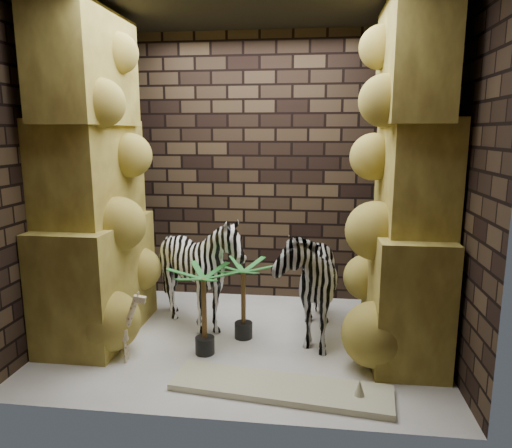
# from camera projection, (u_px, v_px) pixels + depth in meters

# --- Properties ---
(floor) EXTENTS (3.50, 3.50, 0.00)m
(floor) POSITION_uv_depth(u_px,v_px,m) (244.00, 340.00, 4.40)
(floor) COLOR white
(floor) RESTS_ON ground
(wall_back) EXTENTS (3.50, 0.00, 3.50)m
(wall_back) POSITION_uv_depth(u_px,v_px,m) (259.00, 169.00, 5.33)
(wall_back) COLOR black
(wall_back) RESTS_ON ground
(wall_front) EXTENTS (3.50, 0.00, 3.50)m
(wall_front) POSITION_uv_depth(u_px,v_px,m) (212.00, 201.00, 2.90)
(wall_front) COLOR black
(wall_front) RESTS_ON ground
(wall_left) EXTENTS (0.00, 3.00, 3.00)m
(wall_left) POSITION_uv_depth(u_px,v_px,m) (55.00, 178.00, 4.33)
(wall_left) COLOR black
(wall_left) RESTS_ON ground
(wall_right) EXTENTS (0.00, 3.00, 3.00)m
(wall_right) POSITION_uv_depth(u_px,v_px,m) (451.00, 183.00, 3.90)
(wall_right) COLOR black
(wall_right) RESTS_ON ground
(rock_pillar_left) EXTENTS (0.68, 1.30, 3.00)m
(rock_pillar_left) POSITION_uv_depth(u_px,v_px,m) (91.00, 178.00, 4.29)
(rock_pillar_left) COLOR #CEBF4E
(rock_pillar_left) RESTS_ON floor
(rock_pillar_right) EXTENTS (0.58, 1.25, 3.00)m
(rock_pillar_right) POSITION_uv_depth(u_px,v_px,m) (410.00, 183.00, 3.94)
(rock_pillar_right) COLOR #CEBF4E
(rock_pillar_right) RESTS_ON floor
(zebra_right) EXTENTS (0.64, 1.12, 1.30)m
(zebra_right) POSITION_uv_depth(u_px,v_px,m) (306.00, 269.00, 4.40)
(zebra_right) COLOR white
(zebra_right) RESTS_ON floor
(zebra_left) EXTENTS (1.07, 1.27, 1.06)m
(zebra_left) POSITION_uv_depth(u_px,v_px,m) (200.00, 277.00, 4.56)
(zebra_left) COLOR white
(zebra_left) RESTS_ON floor
(giraffe_toy) EXTENTS (0.34, 0.15, 0.63)m
(giraffe_toy) POSITION_uv_depth(u_px,v_px,m) (115.00, 326.00, 3.94)
(giraffe_toy) COLOR beige
(giraffe_toy) RESTS_ON floor
(palm_front) EXTENTS (0.36, 0.36, 0.75)m
(palm_front) POSITION_uv_depth(u_px,v_px,m) (243.00, 300.00, 4.39)
(palm_front) COLOR #286720
(palm_front) RESTS_ON floor
(palm_back) EXTENTS (0.36, 0.36, 0.79)m
(palm_back) POSITION_uv_depth(u_px,v_px,m) (204.00, 311.00, 4.07)
(palm_back) COLOR #286720
(palm_back) RESTS_ON floor
(surfboard) EXTENTS (1.69, 0.60, 0.05)m
(surfboard) POSITION_uv_depth(u_px,v_px,m) (280.00, 388.00, 3.53)
(surfboard) COLOR beige
(surfboard) RESTS_ON floor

